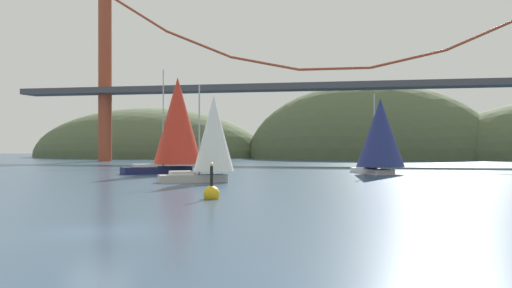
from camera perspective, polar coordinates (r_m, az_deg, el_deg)
ground_plane at (r=26.32m, az=-14.36°, el=-7.89°), size 360.00×360.00×0.00m
headland_center at (r=158.34m, az=10.52°, el=-1.29°), size 62.88×44.00×38.23m
headland_left at (r=171.79m, az=-9.91°, el=-1.18°), size 65.80×44.00×26.65m
suspension_bridge at (r=119.37m, az=7.25°, el=5.89°), size 131.40×6.00×35.29m
sailboat_scarlet_sail at (r=76.35m, az=-7.33°, el=1.98°), size 10.08×9.61×12.60m
sailboat_navy_sail at (r=73.78m, az=11.36°, el=0.87°), size 7.67×9.99×9.61m
sailboat_white_mainsail at (r=58.66m, az=-4.09°, el=0.68°), size 7.57×6.10×9.16m
channel_buoy at (r=40.78m, az=-4.13°, el=-4.55°), size 1.10×1.10×2.64m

